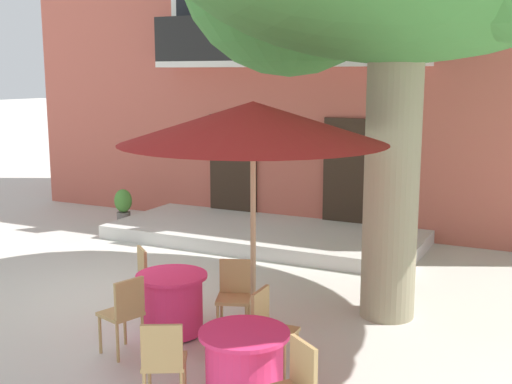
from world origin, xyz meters
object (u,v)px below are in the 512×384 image
Objects in this scene: cafe_table_near_tree at (172,303)px; cafe_chair_middle_0 at (269,326)px; cafe_chair_near_tree_0 at (234,292)px; cafe_umbrella at (253,124)px; cafe_chair_near_tree_1 at (150,276)px; cafe_chair_near_tree_2 at (124,310)px; ground_planter_left at (123,205)px; cafe_table_middle at (244,368)px; cafe_chair_middle_1 at (164,359)px.

cafe_table_near_tree is 0.95× the size of cafe_chair_middle_0.
cafe_chair_middle_0 is (0.83, -0.78, 0.00)m from cafe_chair_near_tree_0.
cafe_umbrella is at bearing 135.49° from cafe_chair_middle_0.
cafe_chair_near_tree_0 is 0.31× the size of cafe_umbrella.
cafe_chair_near_tree_1 is 1.26m from cafe_chair_near_tree_2.
cafe_table_near_tree is 0.95× the size of cafe_chair_near_tree_0.
cafe_chair_near_tree_1 is at bearing -48.75° from ground_planter_left.
cafe_chair_near_tree_2 is 1.79m from cafe_table_middle.
cafe_chair_middle_0 is 1.00× the size of cafe_chair_middle_1.
cafe_umbrella is at bearing -40.74° from ground_planter_left.
cafe_chair_near_tree_2 is 6.68m from ground_planter_left.
cafe_chair_near_tree_0 is 1.00× the size of cafe_chair_near_tree_1.
cafe_table_near_tree reaches higher than ground_planter_left.
ground_planter_left is (-5.82, 5.73, 0.02)m from cafe_table_middle.
cafe_chair_middle_0 is at bearing -44.51° from cafe_umbrella.
cafe_chair_near_tree_1 is (-0.62, 0.43, 0.14)m from cafe_table_near_tree.
cafe_chair_near_tree_1 is 2.77m from cafe_umbrella.
cafe_umbrella is (1.28, 0.67, 2.08)m from cafe_chair_near_tree_2.
cafe_table_middle is 0.30× the size of cafe_umbrella.
cafe_chair_middle_1 reaches higher than cafe_table_near_tree.
cafe_umbrella reaches higher than cafe_chair_middle_1.
cafe_umbrella is 7.41m from ground_planter_left.
cafe_chair_near_tree_2 is 1.23× the size of ground_planter_left.
cafe_umbrella is (1.13, -0.07, 2.22)m from cafe_table_near_tree.
cafe_table_near_tree is at bearing -152.76° from cafe_chair_near_tree_0.
cafe_table_near_tree is 0.30× the size of cafe_umbrella.
cafe_chair_middle_0 is at bearing 10.59° from cafe_chair_near_tree_2.
ground_planter_left is (-4.23, 4.55, 0.02)m from cafe_table_near_tree.
cafe_table_middle is (0.92, -1.53, -0.14)m from cafe_chair_near_tree_0.
cafe_table_middle is at bearing -44.56° from ground_planter_left.
cafe_chair_near_tree_1 is at bearing 127.89° from cafe_chair_middle_1.
cafe_chair_near_tree_1 is 1.00× the size of cafe_chair_near_tree_2.
cafe_table_near_tree is 0.77m from cafe_chair_near_tree_1.
cafe_umbrella is (1.75, -0.50, 2.08)m from cafe_chair_near_tree_1.
ground_planter_left is (-4.09, 5.29, -0.12)m from cafe_chair_near_tree_2.
cafe_chair_near_tree_0 reaches higher than ground_planter_left.
cafe_chair_middle_0 is at bearing -16.06° from cafe_table_near_tree.
cafe_chair_middle_0 is (1.65, 0.31, 0.00)m from cafe_chair_near_tree_2.
cafe_chair_near_tree_2 is at bearing 142.15° from cafe_chair_middle_1.
cafe_chair_near_tree_2 and cafe_chair_middle_0 have the same top height.
cafe_chair_near_tree_0 is at bearing -40.62° from ground_planter_left.
cafe_chair_near_tree_2 and cafe_chair_middle_1 have the same top height.
cafe_chair_near_tree_2 is at bearing -101.22° from cafe_table_near_tree.
cafe_chair_near_tree_0 reaches higher than cafe_table_near_tree.
cafe_chair_middle_0 is 1.29m from cafe_chair_middle_1.
cafe_chair_near_tree_1 is at bearing 157.87° from cafe_chair_middle_0.
cafe_chair_near_tree_1 is 2.29m from cafe_chair_middle_0.
cafe_chair_near_tree_2 is 1.00× the size of cafe_chair_middle_0.
cafe_chair_middle_0 is at bearing -22.13° from cafe_chair_near_tree_1.
ground_planter_left is at bearing 127.69° from cafe_chair_near_tree_2.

